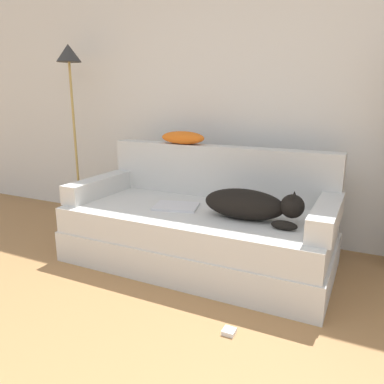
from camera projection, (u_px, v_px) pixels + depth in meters
name	position (u px, v px, depth m)	size (l,w,h in m)	color
wall_back	(259.00, 82.00, 3.13)	(7.93, 0.06, 2.70)	silver
couch	(198.00, 236.00, 2.83)	(1.96, 0.94, 0.43)	silver
couch_backrest	(219.00, 171.00, 3.07)	(1.92, 0.15, 0.42)	silver
couch_arm_left	(100.00, 186.00, 3.14)	(0.15, 0.75, 0.15)	silver
couch_arm_right	(327.00, 216.00, 2.37)	(0.15, 0.75, 0.15)	silver
dog	(251.00, 205.00, 2.50)	(0.68, 0.25, 0.22)	black
laptop	(176.00, 206.00, 2.81)	(0.37, 0.31, 0.02)	silver
throw_pillow	(183.00, 138.00, 3.13)	(0.39, 0.19, 0.11)	orange
floor_lamp	(71.00, 88.00, 3.60)	(0.27, 0.27, 1.71)	tan
power_adapter	(229.00, 332.00, 2.01)	(0.07, 0.07, 0.03)	silver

